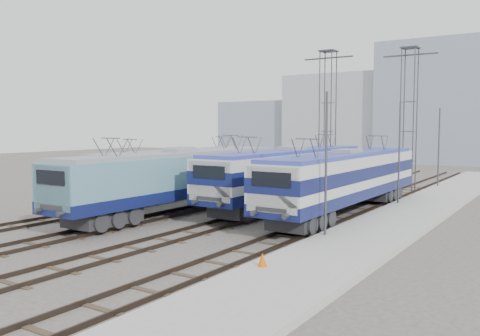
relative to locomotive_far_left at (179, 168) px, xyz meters
name	(u,v)px	position (x,y,z in m)	size (l,w,h in m)	color
ground	(159,228)	(6.75, -9.76, -2.22)	(160.00, 160.00, 0.00)	#514C47
platform	(396,222)	(16.95, -1.76, -2.07)	(4.00, 70.00, 0.30)	#9E9E99
locomotive_far_left	(179,168)	(0.00, 0.00, 0.00)	(2.82, 17.83, 3.36)	#0F1649
locomotive_center_left	(178,176)	(4.50, -5.56, 0.11)	(2.97, 18.79, 3.54)	#0F1649
locomotive_center_right	(290,171)	(9.00, 0.87, 0.17)	(2.98, 18.84, 3.54)	#0F1649
locomotive_far_right	(346,176)	(13.50, -0.49, 0.16)	(2.96, 18.71, 3.52)	#0F1649
catenary_tower_west	(328,113)	(6.75, 12.24, 4.42)	(4.50, 1.20, 12.00)	#3F4247
catenary_tower_east	(409,112)	(13.25, 14.24, 4.42)	(4.50, 1.20, 12.00)	#3F4247
mast_front	(326,167)	(15.35, -7.76, 1.28)	(0.12, 0.12, 7.00)	#3F4247
mast_mid	(399,155)	(15.35, 4.24, 1.28)	(0.12, 0.12, 7.00)	#3F4247
mast_rear	(439,149)	(15.35, 16.24, 1.28)	(0.12, 0.12, 7.00)	#3F4247
safety_cone	(262,260)	(15.66, -14.08, -1.68)	(0.33, 0.33, 0.50)	#D05400
building_west	(346,118)	(-7.25, 52.24, 4.78)	(18.00, 12.00, 14.00)	#9FA5B1
building_center	(460,103)	(10.75, 52.24, 6.78)	(22.00, 14.00, 18.00)	gray
building_far_west	(264,129)	(-23.25, 52.24, 2.78)	(14.00, 10.00, 10.00)	gray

